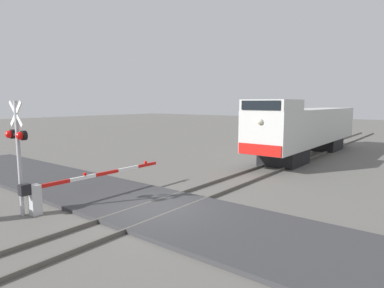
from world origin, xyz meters
name	(u,v)px	position (x,y,z in m)	size (l,w,h in m)	color
ground_plane	(158,211)	(0.00, 0.00, 0.00)	(160.00, 160.00, 0.00)	#605E59
rail_track_left	(145,205)	(-0.72, 0.00, 0.07)	(0.08, 80.00, 0.15)	#59544C
rail_track_right	(172,213)	(0.72, 0.00, 0.07)	(0.08, 80.00, 0.15)	#59544C
road_surface	(158,209)	(0.00, 0.00, 0.07)	(36.00, 4.48, 0.15)	#38383A
locomotive	(306,128)	(0.00, 16.19, 2.19)	(2.83, 16.32, 4.29)	black
crossing_signal	(18,145)	(-3.51, -3.49, 2.62)	(1.18, 0.33, 4.20)	#ADADB2
crossing_gate	(61,188)	(-3.22, -2.10, 0.78)	(0.36, 6.81, 1.23)	silver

